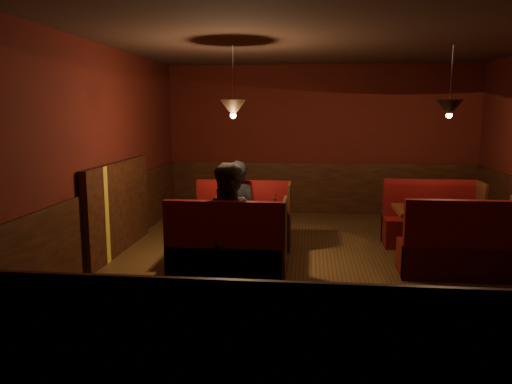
# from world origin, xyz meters

# --- Properties ---
(room) EXTENTS (6.02, 7.02, 2.92)m
(room) POSITION_xyz_m (-0.28, 0.04, 1.05)
(room) COLOR #422B16
(room) RESTS_ON ground
(main_table) EXTENTS (1.31, 0.79, 0.92)m
(main_table) POSITION_xyz_m (-1.20, 0.14, 0.54)
(main_table) COLOR #4F2B18
(main_table) RESTS_ON ground
(main_bench_far) EXTENTS (1.44, 0.51, 0.98)m
(main_bench_far) POSITION_xyz_m (-1.18, 0.88, 0.31)
(main_bench_far) COLOR black
(main_bench_far) RESTS_ON ground
(main_bench_near) EXTENTS (1.44, 0.51, 0.98)m
(main_bench_near) POSITION_xyz_m (-1.18, -0.60, 0.31)
(main_bench_near) COLOR black
(main_bench_near) RESTS_ON ground
(second_table) EXTENTS (1.26, 0.80, 0.71)m
(second_table) POSITION_xyz_m (1.59, 0.46, 0.52)
(second_table) COLOR #4F2B18
(second_table) RESTS_ON ground
(second_bench_far) EXTENTS (1.39, 0.52, 0.99)m
(second_bench_far) POSITION_xyz_m (1.62, 1.21, 0.32)
(second_bench_far) COLOR black
(second_bench_far) RESTS_ON ground
(second_bench_near) EXTENTS (1.39, 0.52, 0.99)m
(second_bench_near) POSITION_xyz_m (1.62, -0.29, 0.32)
(second_bench_near) COLOR black
(second_bench_near) RESTS_ON ground
(diner_a) EXTENTS (0.68, 0.53, 1.66)m
(diner_a) POSITION_xyz_m (-1.25, 0.72, 0.83)
(diner_a) COLOR black
(diner_a) RESTS_ON ground
(diner_b) EXTENTS (0.91, 0.74, 1.75)m
(diner_b) POSITION_xyz_m (-1.13, -0.49, 0.88)
(diner_b) COLOR black
(diner_b) RESTS_ON ground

